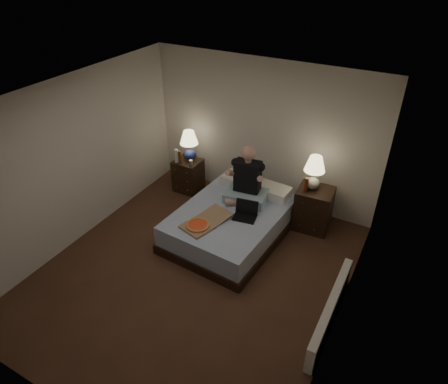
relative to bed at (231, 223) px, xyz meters
The scene contains 19 objects.
floor 1.01m from the bed, 94.35° to the right, with size 4.00×4.50×0.00m, color brown.
ceiling 2.46m from the bed, 94.35° to the right, with size 4.00×4.50×0.00m, color white.
wall_back 1.62m from the bed, 93.36° to the left, with size 4.00×2.50×0.00m, color silver.
wall_front 3.39m from the bed, 91.32° to the right, with size 4.00×2.50×0.00m, color silver.
wall_left 2.51m from the bed, 154.71° to the right, with size 4.50×2.50×0.00m, color silver.
wall_right 2.38m from the bed, 26.98° to the right, with size 4.50×2.50×0.00m, color silver.
bed is the anchor object (origin of this frame).
nightstand_left 1.58m from the bed, 147.72° to the left, with size 0.47×0.42×0.61m, color black.
nightstand_right 1.35m from the bed, 38.78° to the left, with size 0.55×0.49×0.71m, color black.
lamp_left 1.72m from the bed, 145.56° to the left, with size 0.32×0.32×0.56m, color navy, non-canonical shape.
lamp_right 1.50m from the bed, 41.31° to the left, with size 0.32×0.32×0.56m, color #989991, non-canonical shape.
water_bottle 1.70m from the bed, 154.40° to the left, with size 0.07×0.07×0.25m, color white.
soda_can 1.45m from the bed, 148.37° to the left, with size 0.07×0.07×0.10m, color beige.
beer_bottle_left 1.64m from the bed, 153.05° to the left, with size 0.06×0.06×0.23m, color #5A2D0C.
beer_bottle_right 1.32m from the bed, 39.13° to the left, with size 0.06×0.06×0.23m, color #57240C.
person 0.80m from the bed, 79.22° to the left, with size 0.66×0.52×0.93m, color black, non-canonical shape.
laptop 0.45m from the bed, 13.19° to the right, with size 0.34×0.28×0.24m, color black, non-canonical shape.
pizza_box 0.70m from the bed, 110.70° to the right, with size 0.40×0.76×0.08m, color #A07F60, non-canonical shape.
radiator 2.07m from the bed, 26.23° to the right, with size 0.10×1.60×0.40m, color white.
Camera 1 is at (2.37, -3.43, 4.05)m, focal length 32.00 mm.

